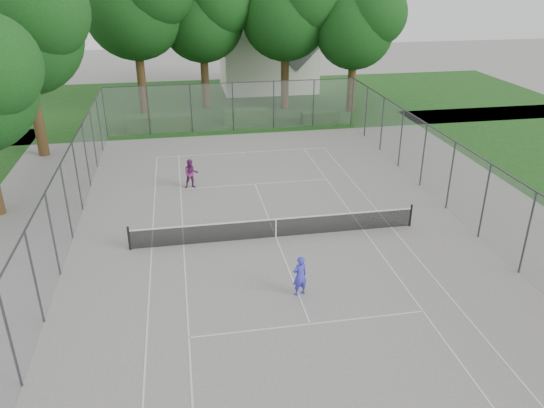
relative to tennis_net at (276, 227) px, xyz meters
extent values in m
plane|color=slate|center=(0.00, 0.00, -0.51)|extent=(120.00, 120.00, 0.00)
cube|color=#163E11|center=(0.00, 26.00, -0.51)|extent=(60.00, 20.00, 0.00)
cube|color=silver|center=(0.00, 11.88, -0.50)|extent=(10.97, 0.06, 0.01)
cube|color=silver|center=(-5.49, 0.00, -0.50)|extent=(0.06, 23.77, 0.01)
cube|color=silver|center=(5.49, 0.00, -0.50)|extent=(0.06, 23.77, 0.01)
cube|color=silver|center=(-4.12, 0.00, -0.50)|extent=(0.06, 23.77, 0.01)
cube|color=silver|center=(4.12, 0.00, -0.50)|extent=(0.06, 23.77, 0.01)
cube|color=silver|center=(0.00, -6.40, -0.50)|extent=(8.23, 0.06, 0.01)
cube|color=silver|center=(0.00, 6.40, -0.50)|extent=(8.23, 0.06, 0.01)
cube|color=silver|center=(0.00, 0.00, -0.50)|extent=(0.06, 12.80, 0.01)
cube|color=silver|center=(0.00, 11.73, -0.50)|extent=(0.06, 0.30, 0.01)
cylinder|color=black|center=(-6.39, 0.00, 0.04)|extent=(0.10, 0.10, 1.10)
cylinder|color=black|center=(6.39, 0.00, 0.04)|extent=(0.10, 0.10, 1.10)
cube|color=black|center=(0.00, 0.00, -0.06)|extent=(12.67, 0.01, 0.86)
cube|color=silver|center=(0.00, 0.00, 0.40)|extent=(12.77, 0.03, 0.06)
cube|color=silver|center=(0.00, 0.00, -0.07)|extent=(0.05, 0.02, 0.88)
cylinder|color=#38383D|center=(-9.00, 17.00, 1.24)|extent=(0.08, 0.08, 3.50)
cylinder|color=#38383D|center=(9.00, 17.00, 1.24)|extent=(0.08, 0.08, 3.50)
cube|color=slate|center=(0.00, 17.00, 1.24)|extent=(18.00, 0.02, 3.50)
cube|color=slate|center=(-9.00, 0.00, 1.24)|extent=(0.02, 34.00, 3.50)
cube|color=slate|center=(9.00, 0.00, 1.24)|extent=(0.02, 34.00, 3.50)
cube|color=#38383D|center=(0.00, 17.00, 2.99)|extent=(18.00, 0.05, 0.05)
cube|color=#38383D|center=(-9.00, 0.00, 2.99)|extent=(0.05, 34.00, 0.05)
cube|color=#38383D|center=(9.00, 0.00, 2.99)|extent=(0.05, 34.00, 0.05)
cylinder|color=#3B2915|center=(-6.65, 23.11, 2.20)|extent=(0.68, 0.68, 5.42)
sphere|color=#0E3310|center=(-6.65, 23.11, 7.61)|extent=(7.71, 7.71, 7.71)
cylinder|color=#3B2915|center=(-1.53, 24.28, 1.87)|extent=(0.65, 0.65, 4.77)
sphere|color=#0E3310|center=(-1.53, 24.28, 6.63)|extent=(6.78, 6.78, 6.78)
sphere|color=#0E3310|center=(-0.18, 23.26, 7.99)|extent=(5.42, 5.42, 5.42)
sphere|color=#0E3310|center=(-2.72, 25.12, 7.65)|extent=(5.09, 5.09, 5.09)
cylinder|color=#3B2915|center=(5.02, 22.95, 1.96)|extent=(0.66, 0.66, 4.94)
sphere|color=#0E3310|center=(5.02, 22.95, 6.89)|extent=(7.03, 7.03, 7.03)
sphere|color=#0E3310|center=(3.79, 23.83, 7.95)|extent=(5.27, 5.27, 5.27)
cylinder|color=#3B2915|center=(10.15, 20.89, 1.66)|extent=(0.63, 0.63, 4.34)
sphere|color=#0E3310|center=(10.15, 20.89, 5.98)|extent=(6.17, 6.17, 6.17)
sphere|color=#0E3310|center=(11.39, 19.96, 7.22)|extent=(4.93, 4.93, 4.93)
sphere|color=#0E3310|center=(9.07, 21.66, 6.91)|extent=(4.63, 4.63, 4.63)
cylinder|color=#3B2915|center=(-12.61, 13.71, 1.97)|extent=(0.66, 0.66, 4.95)
sphere|color=#0E3310|center=(-12.61, 13.71, 6.91)|extent=(7.04, 7.04, 7.04)
sphere|color=#0E3310|center=(-11.20, 12.66, 8.32)|extent=(5.63, 5.63, 5.63)
sphere|color=#0E3310|center=(-13.85, 14.59, 7.96)|extent=(5.28, 5.28, 5.28)
cube|color=#1F4917|center=(-5.35, 17.92, 0.06)|extent=(4.58, 1.37, 1.14)
cube|color=#1F4917|center=(1.15, 18.81, 0.02)|extent=(3.37, 0.96, 1.06)
cube|color=#1F4917|center=(6.79, 17.97, -0.08)|extent=(2.87, 1.05, 0.86)
cube|color=white|center=(4.87, 30.54, 2.76)|extent=(8.71, 6.53, 6.53)
cube|color=#49484D|center=(4.87, 30.54, 6.02)|extent=(8.62, 6.75, 8.62)
imported|color=#3835C7|center=(0.04, -4.57, 0.29)|extent=(0.67, 0.54, 1.60)
imported|color=#67225C|center=(-3.48, 6.49, 0.31)|extent=(0.84, 0.68, 1.64)
camera|label=1|loc=(-3.89, -20.71, 10.75)|focal=35.00mm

